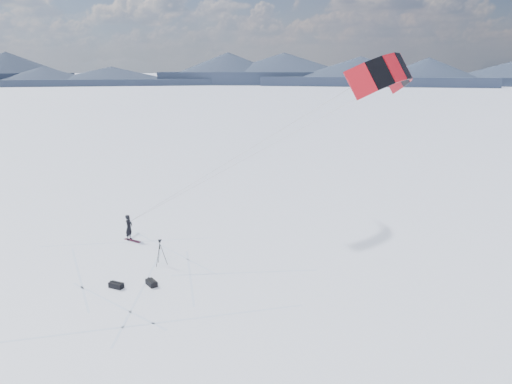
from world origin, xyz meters
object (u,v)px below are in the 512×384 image
Objects in this scene: snowkiter at (130,240)px; tripod at (160,249)px; gear_bag_a at (116,285)px; snowboard at (133,240)px; gear_bag_b at (151,283)px.

snowkiter is 1.12× the size of tripod.
snowboard is at bearing 121.87° from gear_bag_a.
gear_bag_b is at bearing -90.50° from tripod.
snowkiter reaches higher than snowboard.
tripod reaches higher than gear_bag_a.
snowkiter is 7.59m from gear_bag_b.
gear_bag_b is at bearing 34.19° from gear_bag_a.
gear_bag_a reaches higher than snowboard.
snowboard is at bearing -117.08° from snowkiter.
tripod is at bearing 145.20° from gear_bag_b.
snowboard is 7.19m from gear_bag_a.
gear_bag_a is at bearing -120.17° from tripod.
tripod is 3.62m from gear_bag_a.
gear_bag_a is (4.65, -5.76, 0.15)m from snowkiter.
gear_bag_a is 0.93× the size of gear_bag_b.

